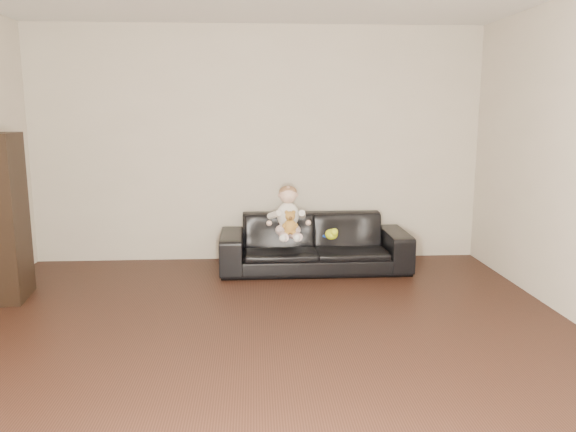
{
  "coord_description": "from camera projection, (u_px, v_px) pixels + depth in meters",
  "views": [
    {
      "loc": [
        -0.05,
        -3.55,
        1.66
      ],
      "look_at": [
        0.3,
        2.15,
        0.6
      ],
      "focal_mm": 35.0,
      "sensor_mm": 36.0,
      "label": 1
    }
  ],
  "objects": [
    {
      "name": "cabinet",
      "position": [
        0.0,
        218.0,
        4.95
      ],
      "size": [
        0.43,
        0.55,
        1.49
      ],
      "primitive_type": "cube",
      "rotation": [
        0.0,
        0.0,
        0.11
      ],
      "color": "black",
      "rests_on": "floor"
    },
    {
      "name": "toy_blue_disc",
      "position": [
        327.0,
        236.0,
        5.85
      ],
      "size": [
        0.11,
        0.11,
        0.01
      ],
      "primitive_type": "cylinder",
      "rotation": [
        0.0,
        0.0,
        0.09
      ],
      "color": "blue",
      "rests_on": "sofa"
    },
    {
      "name": "floor",
      "position": [
        263.0,
        362.0,
        3.79
      ],
      "size": [
        5.5,
        5.5,
        0.0
      ],
      "primitive_type": "plane",
      "color": "black",
      "rests_on": "ground"
    },
    {
      "name": "toy_rattle",
      "position": [
        333.0,
        235.0,
        5.76
      ],
      "size": [
        0.09,
        0.09,
        0.07
      ],
      "primitive_type": "sphere",
      "rotation": [
        0.0,
        0.0,
        -0.36
      ],
      "color": "orange",
      "rests_on": "sofa"
    },
    {
      "name": "toy_green",
      "position": [
        331.0,
        234.0,
        5.71
      ],
      "size": [
        0.16,
        0.18,
        0.11
      ],
      "primitive_type": "ellipsoid",
      "rotation": [
        0.0,
        0.0,
        0.22
      ],
      "color": "#C8E11A",
      "rests_on": "sofa"
    },
    {
      "name": "wall_back",
      "position": [
        258.0,
        145.0,
        6.25
      ],
      "size": [
        5.0,
        0.0,
        5.0
      ],
      "primitive_type": "plane",
      "rotation": [
        1.57,
        0.0,
        0.0
      ],
      "color": "beige",
      "rests_on": "ground"
    },
    {
      "name": "baby",
      "position": [
        288.0,
        215.0,
        5.79
      ],
      "size": [
        0.39,
        0.48,
        0.54
      ],
      "rotation": [
        0.0,
        0.0,
        0.21
      ],
      "color": "#F4CECE",
      "rests_on": "sofa"
    },
    {
      "name": "teddy_bear",
      "position": [
        290.0,
        223.0,
        5.64
      ],
      "size": [
        0.16,
        0.16,
        0.24
      ],
      "rotation": [
        0.0,
        0.0,
        0.3
      ],
      "color": "#AD7B31",
      "rests_on": "sofa"
    },
    {
      "name": "wall_front",
      "position": [
        286.0,
        353.0,
        0.85
      ],
      "size": [
        5.0,
        0.0,
        5.0
      ],
      "primitive_type": "plane",
      "rotation": [
        -1.57,
        0.0,
        0.0
      ],
      "color": "beige",
      "rests_on": "ground"
    },
    {
      "name": "sofa",
      "position": [
        314.0,
        243.0,
        5.98
      ],
      "size": [
        1.99,
        0.79,
        0.58
      ],
      "primitive_type": "imported",
      "rotation": [
        0.0,
        0.0,
        0.0
      ],
      "color": "black",
      "rests_on": "floor"
    }
  ]
}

